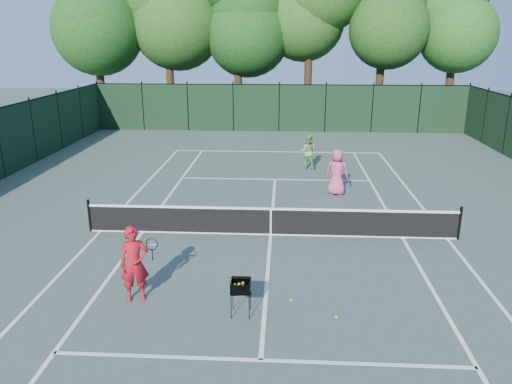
# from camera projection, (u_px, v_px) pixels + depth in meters

# --- Properties ---
(ground) EXTENTS (90.00, 90.00, 0.00)m
(ground) POSITION_uv_depth(u_px,v_px,m) (271.00, 235.00, 15.76)
(ground) COLOR #404E45
(ground) RESTS_ON ground
(sideline_doubles_left) EXTENTS (0.10, 23.77, 0.01)m
(sideline_doubles_left) POSITION_uv_depth(u_px,v_px,m) (101.00, 231.00, 16.07)
(sideline_doubles_left) COLOR white
(sideline_doubles_left) RESTS_ON ground
(sideline_doubles_right) EXTENTS (0.10, 23.77, 0.01)m
(sideline_doubles_right) POSITION_uv_depth(u_px,v_px,m) (447.00, 239.00, 15.46)
(sideline_doubles_right) COLOR white
(sideline_doubles_right) RESTS_ON ground
(sideline_singles_left) EXTENTS (0.10, 23.77, 0.01)m
(sideline_singles_left) POSITION_uv_depth(u_px,v_px,m) (143.00, 232.00, 15.99)
(sideline_singles_left) COLOR white
(sideline_singles_left) RESTS_ON ground
(sideline_singles_right) EXTENTS (0.10, 23.77, 0.01)m
(sideline_singles_right) POSITION_uv_depth(u_px,v_px,m) (402.00, 238.00, 15.54)
(sideline_singles_right) COLOR white
(sideline_singles_right) RESTS_ON ground
(baseline_far) EXTENTS (10.97, 0.10, 0.01)m
(baseline_far) POSITION_uv_depth(u_px,v_px,m) (277.00, 152.00, 27.09)
(baseline_far) COLOR white
(baseline_far) RESTS_ON ground
(service_line_near) EXTENTS (8.23, 0.10, 0.01)m
(service_line_near) POSITION_uv_depth(u_px,v_px,m) (261.00, 360.00, 9.67)
(service_line_near) COLOR white
(service_line_near) RESTS_ON ground
(service_line_far) EXTENTS (8.23, 0.10, 0.01)m
(service_line_far) POSITION_uv_depth(u_px,v_px,m) (275.00, 179.00, 21.86)
(service_line_far) COLOR white
(service_line_far) RESTS_ON ground
(center_service_line) EXTENTS (0.10, 12.80, 0.01)m
(center_service_line) POSITION_uv_depth(u_px,v_px,m) (271.00, 235.00, 15.76)
(center_service_line) COLOR white
(center_service_line) RESTS_ON ground
(tennis_net) EXTENTS (11.69, 0.09, 1.06)m
(tennis_net) POSITION_uv_depth(u_px,v_px,m) (271.00, 221.00, 15.62)
(tennis_net) COLOR black
(tennis_net) RESTS_ON ground
(fence_far) EXTENTS (24.00, 0.05, 3.00)m
(fence_far) POSITION_uv_depth(u_px,v_px,m) (279.00, 108.00, 32.46)
(fence_far) COLOR black
(fence_far) RESTS_ON ground
(tree_0) EXTENTS (6.40, 6.40, 13.14)m
(tree_0) POSITION_uv_depth(u_px,v_px,m) (94.00, 4.00, 34.53)
(tree_0) COLOR black
(tree_0) RESTS_ON ground
(tree_2) EXTENTS (6.00, 6.00, 12.40)m
(tree_2) POSITION_uv_depth(u_px,v_px,m) (238.00, 10.00, 34.39)
(tree_2) COLOR black
(tree_2) RESTS_ON ground
(tree_4) EXTENTS (6.20, 6.20, 12.97)m
(tree_4) POSITION_uv_depth(u_px,v_px,m) (385.00, 3.00, 33.52)
(tree_4) COLOR black
(tree_4) RESTS_ON ground
(tree_5) EXTENTS (5.80, 5.80, 12.23)m
(tree_5) POSITION_uv_depth(u_px,v_px,m) (458.00, 10.00, 33.85)
(tree_5) COLOR black
(tree_5) RESTS_ON ground
(coach) EXTENTS (0.85, 0.85, 1.84)m
(coach) POSITION_uv_depth(u_px,v_px,m) (134.00, 264.00, 11.65)
(coach) COLOR #A9131D
(coach) RESTS_ON ground
(player_pink) EXTENTS (1.01, 0.77, 1.84)m
(player_pink) POSITION_uv_depth(u_px,v_px,m) (337.00, 172.00, 19.52)
(player_pink) COLOR #D64B7D
(player_pink) RESTS_ON ground
(player_green) EXTENTS (0.90, 0.77, 1.63)m
(player_green) POSITION_uv_depth(u_px,v_px,m) (308.00, 152.00, 23.43)
(player_green) COLOR #81AE57
(player_green) RESTS_ON ground
(ball_hopper) EXTENTS (0.50, 0.50, 0.84)m
(ball_hopper) POSITION_uv_depth(u_px,v_px,m) (241.00, 286.00, 11.06)
(ball_hopper) COLOR black
(ball_hopper) RESTS_ON ground
(loose_ball_near_cart) EXTENTS (0.07, 0.07, 0.07)m
(loose_ball_near_cart) POSITION_uv_depth(u_px,v_px,m) (336.00, 317.00, 11.10)
(loose_ball_near_cart) COLOR #CAE82F
(loose_ball_near_cart) RESTS_ON ground
(loose_ball_midcourt) EXTENTS (0.07, 0.07, 0.07)m
(loose_ball_midcourt) POSITION_uv_depth(u_px,v_px,m) (291.00, 300.00, 11.79)
(loose_ball_midcourt) COLOR gold
(loose_ball_midcourt) RESTS_ON ground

